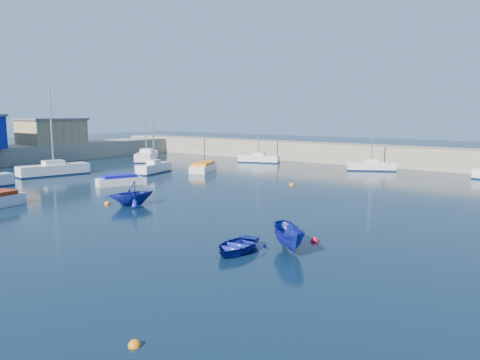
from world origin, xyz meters
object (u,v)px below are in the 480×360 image
Objects in this scene: sailboat_3 at (154,168)px; sailboat_6 at (371,166)px; dinghy_right at (289,238)px; sailboat_2 at (54,169)px; sailboat_5 at (259,159)px; brick_shed_a at (52,132)px; motorboat_2 at (203,167)px; motorboat_1 at (119,180)px; dinghy_left at (132,194)px; sailboat_4 at (146,156)px; dinghy_center at (236,246)px.

sailboat_6 is at bearing 27.75° from sailboat_3.
sailboat_6 reaches higher than dinghy_right.
sailboat_5 is at bearing 77.68° from sailboat_2.
sailboat_6 is at bearing 20.95° from brick_shed_a.
brick_shed_a reaches higher than motorboat_2.
sailboat_6 is 1.33× the size of motorboat_2.
motorboat_1 is 12.89m from motorboat_2.
brick_shed_a is at bearing 116.35° from dinghy_right.
dinghy_right is (50.74, -18.17, -3.44)m from brick_shed_a.
dinghy_right is at bearing 8.01° from dinghy_left.
motorboat_2 is at bearing 59.82° from sailboat_2.
sailboat_2 is 16.69m from motorboat_2.
sailboat_2 reaches higher than brick_shed_a.
sailboat_4 reaches higher than sailboat_6.
sailboat_3 is at bearing -77.96° from sailboat_4.
sailboat_2 is at bearing -177.69° from dinghy_left.
sailboat_3 is (22.61, -1.22, -3.49)m from brick_shed_a.
sailboat_5 reaches higher than brick_shed_a.
sailboat_4 is at bearing 102.67° from dinghy_right.
dinghy_center is 0.97× the size of dinghy_right.
sailboat_5 is at bearing 62.98° from sailboat_6.
sailboat_4 is 2.33× the size of motorboat_1.
sailboat_4 reaches higher than dinghy_right.
dinghy_left is at bearing -83.14° from sailboat_4.
dinghy_center is at bearing 162.12° from sailboat_6.
sailboat_4 is at bearing 138.34° from motorboat_2.
dinghy_right is (9.02, -34.14, 0.10)m from sailboat_6.
brick_shed_a reaches higher than motorboat_1.
sailboat_3 is (7.47, 8.01, -0.05)m from sailboat_2.
motorboat_2 is 1.67× the size of dinghy_left.
sailboat_5 is 24.98m from motorboat_1.
sailboat_4 is (11.17, 7.91, -3.43)m from brick_shed_a.
motorboat_2 is at bearing 135.15° from dinghy_left.
dinghy_left is at bearing -5.55° from sailboat_2.
sailboat_2 is 1.31× the size of sailboat_5.
dinghy_right is (28.14, -16.95, 0.05)m from sailboat_3.
sailboat_6 is at bearing 97.18° from dinghy_left.
sailboat_6 is at bearing 60.86° from dinghy_right.
sailboat_4 is 16.40m from sailboat_5.
brick_shed_a is 22.91m from sailboat_3.
motorboat_1 reaches higher than dinghy_center.
sailboat_3 is 32.85m from dinghy_right.
sailboat_3 reaches higher than dinghy_center.
motorboat_1 is at bearing 165.20° from dinghy_left.
sailboat_3 is at bearing 137.31° from motorboat_1.
sailboat_2 is at bearing 121.97° from dinghy_right.
sailboat_4 is at bearing 98.20° from sailboat_5.
brick_shed_a is 54.01m from dinghy_right.
dinghy_right is at bearing -65.74° from motorboat_2.
sailboat_3 is at bearing 102.97° from sailboat_6.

